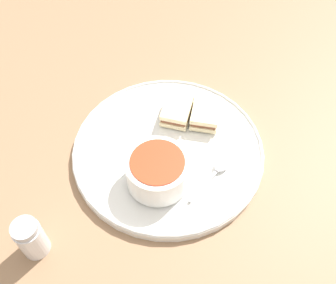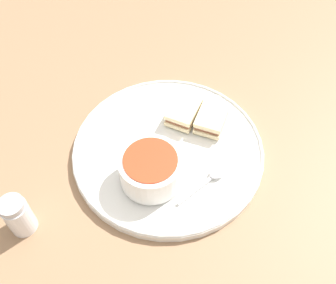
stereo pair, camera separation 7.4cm
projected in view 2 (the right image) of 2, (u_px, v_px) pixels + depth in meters
name	position (u px, v px, depth m)	size (l,w,h in m)	color
ground_plane	(168.00, 153.00, 0.77)	(2.40, 2.40, 0.00)	#8E6B4C
plate	(168.00, 150.00, 0.76)	(0.37, 0.37, 0.02)	white
soup_bowl	(151.00, 169.00, 0.69)	(0.11, 0.11, 0.06)	white
spoon	(214.00, 175.00, 0.71)	(0.11, 0.04, 0.01)	silver
sandwich_half_near	(211.00, 119.00, 0.78)	(0.09, 0.07, 0.03)	beige
sandwich_half_far	(184.00, 112.00, 0.79)	(0.08, 0.07, 0.03)	beige
salt_shaker	(18.00, 216.00, 0.65)	(0.04, 0.04, 0.08)	silver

